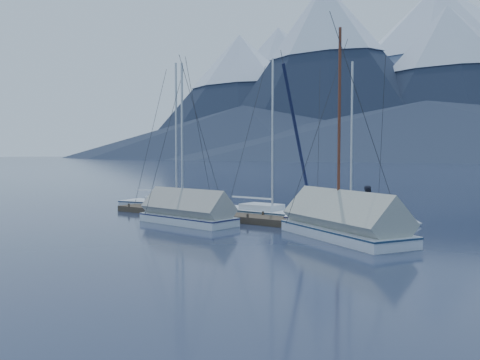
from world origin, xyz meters
name	(u,v)px	position (x,y,z in m)	size (l,w,h in m)	color
ground	(216,225)	(0.00, 0.00, 0.00)	(1000.00, 1000.00, 0.00)	#161D32
dock	(240,219)	(0.00, 2.00, 0.11)	(18.00, 1.50, 0.54)	#382D23
mooring_posts	(233,214)	(-0.50, 2.00, 0.35)	(15.12, 1.52, 0.35)	#382D23
sailboat_open_left	(184,207)	(-6.23, 4.36, 0.18)	(8.11, 3.91, 10.35)	silver
sailboat_open_mid	(280,217)	(1.41, 3.77, 0.17)	(7.38, 3.14, 9.66)	silver
sailboat_open_right	(360,221)	(5.71, 4.60, 0.16)	(7.00, 4.73, 9.06)	white
sailboat_covered_near	(336,225)	(6.38, 0.36, 0.50)	(7.82, 5.65, 9.93)	white
sailboat_covered_far	(181,214)	(-2.08, -0.37, 0.44)	(6.62, 2.77, 9.07)	white
person	(369,205)	(7.01, 2.45, 1.24)	(0.66, 0.43, 1.80)	black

